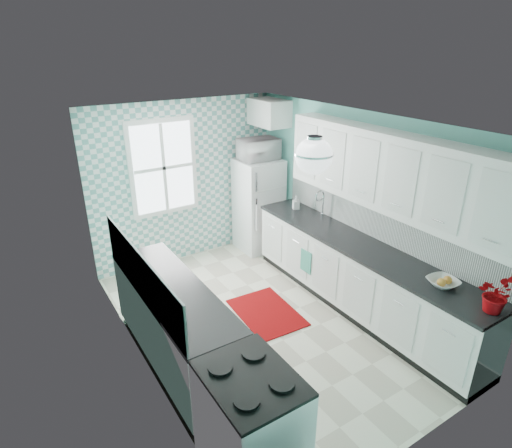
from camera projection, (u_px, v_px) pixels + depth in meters
floor at (263, 322)px, 5.42m from camera, size 3.00×4.40×0.02m
ceiling at (265, 122)px, 4.42m from camera, size 3.00×4.40×0.02m
wall_back at (185, 182)px, 6.62m from camera, size 3.00×0.02×2.50m
wall_front at (427, 335)px, 3.21m from camera, size 3.00×0.02×2.50m
wall_left at (135, 267)px, 4.17m from camera, size 0.02×4.40×2.50m
wall_right at (359, 207)px, 5.67m from camera, size 0.02×4.40×2.50m
accent_wall at (186, 183)px, 6.61m from camera, size 3.00×0.01×2.50m
window at (163, 168)px, 6.29m from camera, size 1.04×0.05×1.44m
backsplash_right at (380, 221)px, 5.37m from camera, size 0.02×3.60×0.51m
backsplash_left at (141, 274)px, 4.15m from camera, size 0.02×2.15×0.51m
upper_cabinets_right at (391, 172)px, 4.86m from camera, size 0.33×3.20×0.90m
upper_cabinet_fridge at (269, 113)px, 6.58m from camera, size 0.40×0.74×0.40m
ceiling_light at (314, 156)px, 3.87m from camera, size 0.34×0.34×0.35m
base_cabinets_right at (358, 278)px, 5.52m from camera, size 0.60×3.60×0.90m
countertop_right at (361, 246)px, 5.33m from camera, size 0.63×3.60×0.04m
base_cabinets_left at (174, 327)px, 4.59m from camera, size 0.60×2.15×0.90m
countertop_left at (172, 290)px, 4.41m from camera, size 0.63×2.15×0.04m
fridge at (258, 205)px, 7.07m from camera, size 0.67×0.67×1.53m
stove at (251, 424)px, 3.37m from camera, size 0.65×0.81×0.98m
sink at (312, 220)px, 6.08m from camera, size 0.52×0.43×0.53m
rug at (267, 312)px, 5.59m from camera, size 0.76×1.05×0.02m
dish_towel at (306, 261)px, 5.88m from camera, size 0.04×0.21×0.32m
fruit_bowl at (443, 282)px, 4.42m from camera, size 0.34×0.34×0.08m
potted_plant at (495, 294)px, 3.97m from camera, size 0.40×0.38×0.36m
soap_bottle at (296, 203)px, 6.40m from camera, size 0.12×0.12×0.20m
microwave at (259, 149)px, 6.70m from camera, size 0.63×0.45×0.34m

